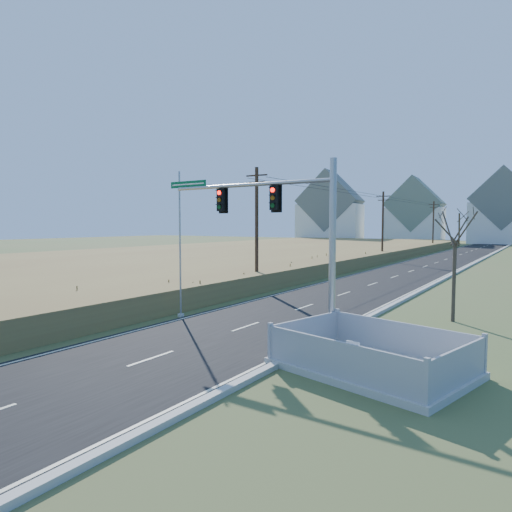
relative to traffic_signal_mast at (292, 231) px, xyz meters
The scene contains 15 objects.
ground 6.37m from the traffic_signal_mast, 125.89° to the right, with size 260.00×260.00×0.00m, color #495E2D.
road 46.68m from the traffic_signal_mast, 93.23° to the left, with size 8.00×180.00×0.06m, color black.
curb 46.62m from the traffic_signal_mast, 88.11° to the left, with size 0.30×180.00×0.18m, color #B2AFA8.
reed_marsh 45.25m from the traffic_signal_mast, 126.19° to the left, with size 38.00×110.00×1.30m, color olive.
utility_pole_near 14.59m from the traffic_signal_mast, 128.69° to the left, with size 1.80×0.26×9.00m.
utility_pole_mid 42.38m from the traffic_signal_mast, 102.42° to the left, with size 1.80×0.26×9.00m.
utility_pole_far 71.96m from the traffic_signal_mast, 97.28° to the left, with size 1.80×0.26×9.00m.
condo_nw 104.64m from the traffic_signal_mast, 112.85° to the left, with size 17.69×13.38×19.05m.
condo_nnw 106.43m from the traffic_signal_mast, 101.17° to the left, with size 14.93×11.17×17.03m.
condo_n 108.43m from the traffic_signal_mast, 90.33° to the left, with size 15.27×10.20×18.54m.
traffic_signal_mast is the anchor object (origin of this frame).
fence_enclosure 6.63m from the traffic_signal_mast, 30.29° to the right, with size 6.75×5.38×1.35m.
open_sign 5.64m from the traffic_signal_mast, 25.58° to the right, with size 0.51×0.11×0.63m.
flagpole 7.12m from the traffic_signal_mast, behind, with size 0.34×0.34×7.54m.
bare_tree 8.87m from the traffic_signal_mast, 53.80° to the left, with size 2.25×2.25×5.97m.
Camera 1 is at (11.80, -13.34, 4.85)m, focal length 32.00 mm.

